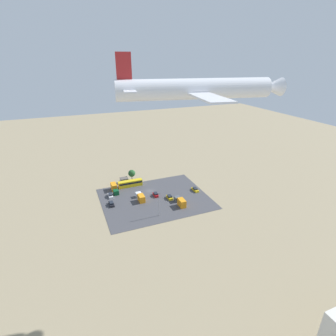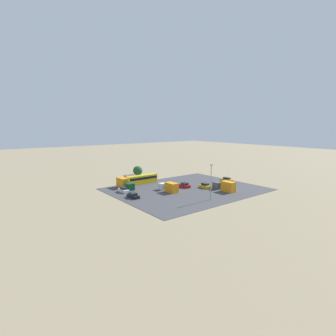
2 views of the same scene
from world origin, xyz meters
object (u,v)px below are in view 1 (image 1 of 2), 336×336
parked_car_2 (156,195)px  bus (130,183)px  parked_truck_1 (114,188)px  parked_car_3 (195,189)px  airplane (203,89)px  shed_building (124,180)px  parked_truck_2 (181,202)px  parked_truck_0 (141,197)px  parked_car_4 (170,197)px  parked_car_0 (110,195)px  parked_car_1 (111,204)px

parked_car_2 → bus: bearing=-59.0°
parked_truck_1 → parked_car_3: bearing=158.5°
airplane → shed_building: bearing=-166.6°
parked_truck_2 → airplane: (12.90, 37.22, 50.74)m
parked_car_3 → parked_truck_0: size_ratio=0.61×
shed_building → parked_car_3: 36.20m
airplane → parked_car_2: bearing=-177.1°
parked_car_4 → parked_truck_1: parked_truck_1 is taller
shed_building → parked_car_0: shed_building is taller
parked_car_1 → parked_truck_0: (-12.88, 0.44, 0.72)m
parked_truck_1 → shed_building: bearing=-130.6°
bus → parked_car_4: size_ratio=2.77×
parked_car_2 → parked_car_4: bearing=136.7°
bus → parked_car_4: bus is taller
bus → airplane: bearing=2.4°
parked_car_1 → airplane: bearing=106.9°
bus → parked_truck_0: bus is taller
parked_car_4 → airplane: bearing=-103.6°
parked_car_4 → parked_truck_2: size_ratio=0.54×
parked_car_1 → airplane: airplane is taller
parked_car_2 → parked_truck_0: size_ratio=0.52×
parked_truck_1 → parked_car_0: bearing=59.1°
parked_truck_0 → parked_truck_2: 18.00m
parked_car_3 → parked_car_4: parked_car_4 is taller
parked_car_1 → parked_car_2: parked_car_2 is taller
parked_car_1 → parked_car_2: 20.37m
airplane → parked_truck_1: bearing=-160.2°
parked_truck_0 → airplane: airplane is taller
bus → parked_car_4: 22.74m
parked_car_0 → airplane: bearing=-76.2°
parked_car_2 → parked_car_4: 6.79m
shed_building → parked_truck_1: size_ratio=0.45×
shed_building → parked_car_4: 28.21m
shed_building → parked_truck_2: (-17.32, 30.57, 0.24)m
parked_car_1 → parked_truck_1: (-3.85, -12.28, 0.84)m
parked_car_4 → shed_building: bearing=122.3°
shed_building → parked_truck_2: size_ratio=0.50×
parked_car_0 → parked_truck_0: parked_truck_0 is taller
parked_car_0 → parked_truck_0: size_ratio=0.57×
parked_truck_1 → airplane: size_ratio=0.23×
parked_car_2 → parked_car_1: bearing=1.5°
parked_car_1 → parked_car_3: size_ratio=0.97×
parked_car_3 → parked_truck_0: bearing=177.3°
parked_car_3 → parked_car_4: 14.31m
parked_car_3 → parked_truck_2: bearing=-142.3°
bus → parked_car_3: bus is taller
parked_car_3 → shed_building: bearing=143.7°
parked_car_1 → parked_car_4: (-25.30, 4.14, 0.03)m
parked_car_2 → parked_truck_2: parked_truck_2 is taller
parked_truck_1 → parked_truck_2: bearing=135.7°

